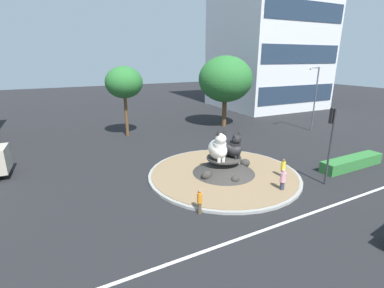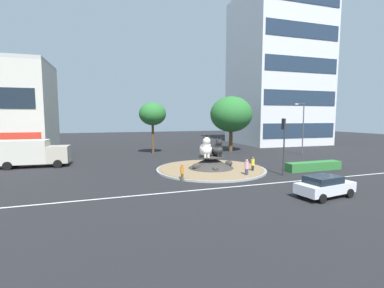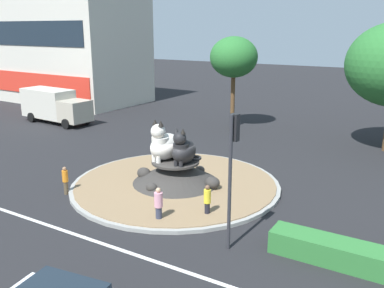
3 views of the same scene
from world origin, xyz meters
The scene contains 16 objects.
ground_plane centered at (0.00, 0.00, 0.00)m, with size 160.00×160.00×0.00m, color black.
lane_centreline centered at (0.00, -7.07, 0.00)m, with size 112.00×0.20×0.01m, color silver.
roundabout_island centered at (0.00, 0.00, 0.49)m, with size 11.65×11.65×1.49m.
cat_statue_white centered at (-0.64, -0.14, 2.35)m, with size 1.81×2.36×2.34m.
cat_statue_black centered at (0.64, -0.20, 2.24)m, with size 1.33×2.13×2.06m.
traffic_light_mast centered at (5.63, -4.64, 3.82)m, with size 0.36×0.46×5.52m.
office_tower centered at (25.31, 23.96, 15.58)m, with size 17.53×16.44×31.15m.
clipped_hedge_strip centered at (10.31, -3.63, 0.45)m, with size 6.45×1.20×0.90m, color #2D7033.
broadleaf_tree_behind_island centered at (-3.57, 14.74, 6.14)m, with size 4.11×4.11×7.92m.
second_tree_near_tower centered at (9.27, 13.75, 6.15)m, with size 6.88×6.88×9.09m.
streetlight_arm centered at (17.46, 6.54, 4.48)m, with size 2.15×0.72×7.76m.
pedestrian_pink_shirt centered at (1.86, -4.28, 0.89)m, with size 0.39×0.39×1.70m.
pedestrian_orange_shirt centered at (-4.38, -4.02, 0.82)m, with size 0.31×0.31×1.54m.
pedestrian_yellow_shirt centered at (3.49, -2.68, 0.86)m, with size 0.33×0.33×1.62m.
sedan_on_far_lane centered at (3.84, -11.62, 0.80)m, with size 4.47×2.48×1.52m.
delivery_box_truck centered at (-18.62, 7.97, 1.65)m, with size 7.62×3.03×3.09m.
Camera 2 is at (-10.88, -26.13, 5.59)m, focal length 24.99 mm.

